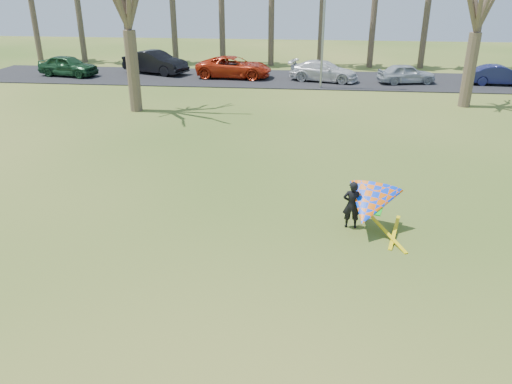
# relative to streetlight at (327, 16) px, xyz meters

# --- Properties ---
(ground) EXTENTS (100.00, 100.00, 0.00)m
(ground) POSITION_rel_streetlight_xyz_m (-2.16, -22.00, -4.46)
(ground) COLOR #215212
(ground) RESTS_ON ground
(parking_strip) EXTENTS (46.00, 7.00, 0.06)m
(parking_strip) POSITION_rel_streetlight_xyz_m (-2.16, 3.00, -4.43)
(parking_strip) COLOR black
(parking_strip) RESTS_ON ground
(streetlight) EXTENTS (2.28, 0.18, 8.00)m
(streetlight) POSITION_rel_streetlight_xyz_m (0.00, 0.00, 0.00)
(streetlight) COLOR gray
(streetlight) RESTS_ON ground
(car_0) EXTENTS (4.60, 2.56, 1.48)m
(car_0) POSITION_rel_streetlight_xyz_m (-18.38, 2.26, -3.66)
(car_0) COLOR #1A4223
(car_0) RESTS_ON parking_strip
(car_1) EXTENTS (5.29, 3.46, 1.65)m
(car_1) POSITION_rel_streetlight_xyz_m (-12.37, 3.93, -3.58)
(car_1) COLOR black
(car_1) RESTS_ON parking_strip
(car_2) EXTENTS (5.48, 2.81, 1.48)m
(car_2) POSITION_rel_streetlight_xyz_m (-6.29, 2.96, -3.66)
(car_2) COLOR #B1270E
(car_2) RESTS_ON parking_strip
(car_3) EXTENTS (5.03, 2.99, 1.37)m
(car_3) POSITION_rel_streetlight_xyz_m (0.06, 2.37, -3.72)
(car_3) COLOR silver
(car_3) RESTS_ON parking_strip
(car_4) EXTENTS (4.03, 2.24, 1.30)m
(car_4) POSITION_rel_streetlight_xyz_m (5.60, 2.17, -3.76)
(car_4) COLOR #A7AEB4
(car_4) RESTS_ON parking_strip
(car_5) EXTENTS (3.95, 1.56, 1.28)m
(car_5) POSITION_rel_streetlight_xyz_m (11.69, 2.31, -3.76)
(car_5) COLOR #191D4C
(car_5) RESTS_ON parking_strip
(kite_flyer) EXTENTS (2.13, 2.39, 2.02)m
(kite_flyer) POSITION_rel_streetlight_xyz_m (0.98, -19.95, -3.63)
(kite_flyer) COLOR black
(kite_flyer) RESTS_ON ground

